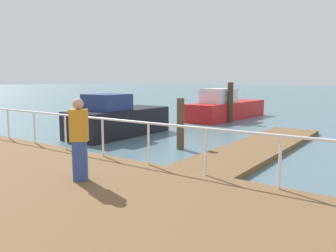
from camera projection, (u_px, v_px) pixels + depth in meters
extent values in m
plane|color=slate|center=(25.00, 129.00, 17.15)|extent=(300.00, 300.00, 0.00)
cube|color=brown|center=(256.00, 149.00, 11.85)|extent=(10.48, 2.00, 0.18)
cylinder|color=white|center=(280.00, 163.00, 6.45)|extent=(0.06, 0.06, 1.05)
cylinder|color=white|center=(206.00, 152.00, 7.39)|extent=(0.06, 0.06, 1.05)
cylinder|color=white|center=(149.00, 144.00, 8.33)|extent=(0.06, 0.06, 1.05)
cylinder|color=white|center=(103.00, 137.00, 9.26)|extent=(0.06, 0.06, 1.05)
cylinder|color=white|center=(65.00, 132.00, 10.20)|extent=(0.06, 0.06, 1.05)
cylinder|color=white|center=(34.00, 128.00, 11.14)|extent=(0.06, 0.06, 1.05)
cylinder|color=white|center=(8.00, 124.00, 12.08)|extent=(0.06, 0.06, 1.05)
cylinder|color=white|center=(148.00, 123.00, 8.25)|extent=(0.06, 29.23, 0.06)
cylinder|color=#473826|center=(230.00, 102.00, 19.87)|extent=(0.35, 0.35, 2.35)
cylinder|color=brown|center=(180.00, 124.00, 12.09)|extent=(0.27, 0.27, 1.85)
cube|color=red|center=(228.00, 110.00, 21.85)|extent=(7.33, 2.27, 1.08)
cube|color=white|center=(219.00, 96.00, 20.82)|extent=(2.25, 1.66, 0.89)
cube|color=black|center=(119.00, 122.00, 15.24)|extent=(4.94, 2.05, 1.20)
cube|color=navy|center=(107.00, 102.00, 14.54)|extent=(1.59, 1.63, 0.70)
cube|color=#334C99|center=(80.00, 161.00, 7.03)|extent=(0.33, 0.34, 0.84)
cube|color=orange|center=(79.00, 125.00, 6.93)|extent=(0.40, 0.42, 0.66)
sphere|color=tan|center=(78.00, 104.00, 6.87)|extent=(0.23, 0.23, 0.23)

